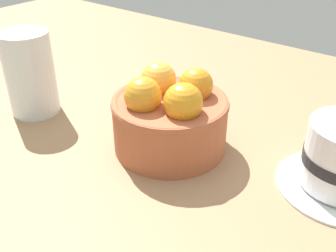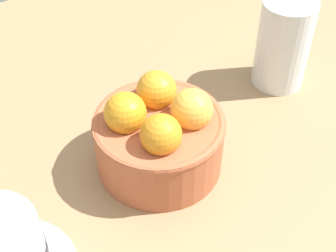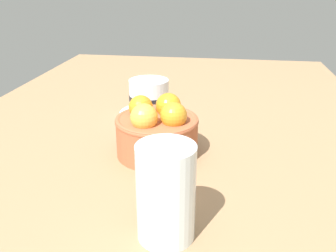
% 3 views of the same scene
% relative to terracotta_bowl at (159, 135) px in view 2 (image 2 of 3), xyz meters
% --- Properties ---
extents(ground_plane, '(1.57, 0.89, 0.04)m').
position_rel_terracotta_bowl_xyz_m(ground_plane, '(-0.00, -0.00, -0.06)').
color(ground_plane, '#997551').
extents(terracotta_bowl, '(0.14, 0.14, 0.10)m').
position_rel_terracotta_bowl_xyz_m(terracotta_bowl, '(0.00, 0.00, 0.00)').
color(terracotta_bowl, '#AD5938').
rests_on(terracotta_bowl, ground_plane).
extents(water_glass, '(0.07, 0.07, 0.12)m').
position_rel_terracotta_bowl_xyz_m(water_glass, '(0.21, 0.05, 0.01)').
color(water_glass, silver).
rests_on(water_glass, ground_plane).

